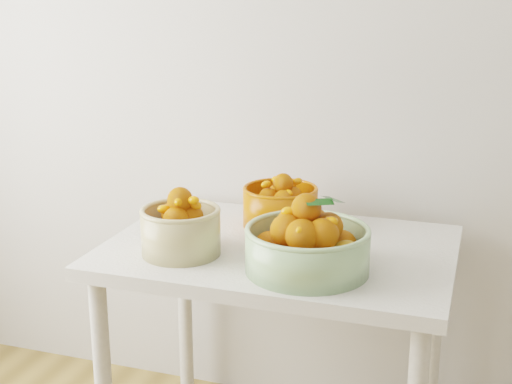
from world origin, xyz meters
TOP-DOWN VIEW (x-y plane):
  - table at (-0.31, 1.60)m, footprint 1.00×0.70m
  - bowl_cream at (-0.56, 1.45)m, footprint 0.30×0.30m
  - bowl_green at (-0.19, 1.43)m, footprint 0.44×0.44m
  - bowl_orange at (-0.36, 1.77)m, footprint 0.24×0.24m

SIDE VIEW (x-z plane):
  - table at x=-0.31m, z-range 0.28..1.03m
  - bowl_orange at x=-0.36m, z-range 0.73..0.90m
  - bowl_cream at x=-0.56m, z-range 0.73..0.92m
  - bowl_green at x=-0.19m, z-range 0.72..0.93m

